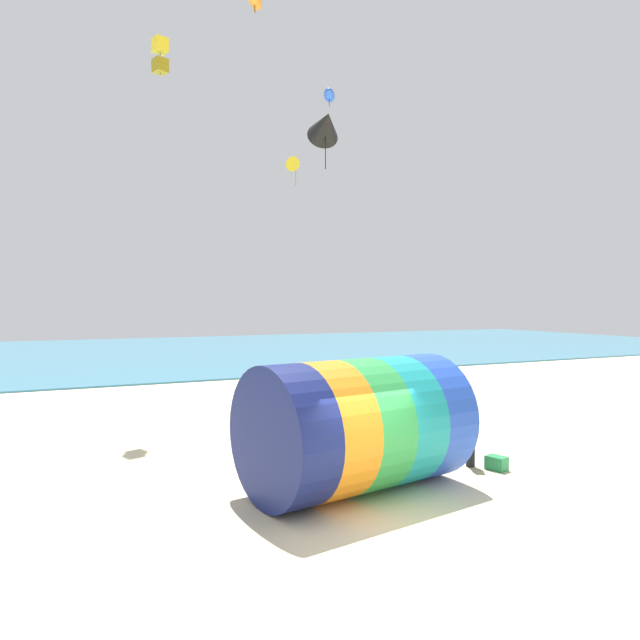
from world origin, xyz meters
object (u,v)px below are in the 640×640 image
at_px(kite_handler, 471,435).
at_px(kite_orange_parafoil, 255,1).
at_px(kite_blue_parafoil, 329,95).
at_px(kite_black_delta, 325,125).
at_px(giant_inflatable_tube, 357,425).
at_px(kite_yellow_delta, 296,166).
at_px(kite_yellow_box, 160,56).
at_px(cooler_box, 497,463).

height_order(kite_handler, kite_orange_parafoil, kite_orange_parafoil).
distance_m(kite_blue_parafoil, kite_black_delta, 3.97).
height_order(giant_inflatable_tube, kite_orange_parafoil, kite_orange_parafoil).
bearing_deg(kite_yellow_delta, kite_yellow_box, -158.36).
bearing_deg(kite_yellow_delta, kite_black_delta, -103.08).
bearing_deg(kite_blue_parafoil, giant_inflatable_tube, -112.80).
relative_size(kite_blue_parafoil, cooler_box, 2.74).
bearing_deg(cooler_box, kite_yellow_delta, 88.72).
bearing_deg(kite_yellow_delta, kite_blue_parafoil, -89.40).
bearing_deg(kite_blue_parafoil, cooler_box, -91.92).
bearing_deg(giant_inflatable_tube, kite_blue_parafoil, 67.20).
distance_m(kite_black_delta, kite_orange_parafoil, 5.97).
relative_size(kite_yellow_delta, kite_orange_parafoil, 0.99).
distance_m(giant_inflatable_tube, kite_yellow_delta, 17.80).
xyz_separation_m(kite_black_delta, cooler_box, (1.19, -7.94, -10.89)).
distance_m(kite_yellow_delta, kite_yellow_box, 8.03).
bearing_deg(kite_yellow_delta, kite_handler, -93.03).
xyz_separation_m(kite_yellow_delta, kite_yellow_box, (-6.92, -2.74, 3.00)).
bearing_deg(giant_inflatable_tube, kite_orange_parafoil, 84.90).
height_order(kite_yellow_delta, kite_black_delta, kite_black_delta).
xyz_separation_m(kite_blue_parafoil, kite_yellow_box, (-6.96, 0.93, 0.79)).
bearing_deg(kite_handler, cooler_box, -52.96).
xyz_separation_m(giant_inflatable_tube, kite_yellow_delta, (4.44, 14.33, 9.58)).
height_order(kite_orange_parafoil, cooler_box, kite_orange_parafoil).
distance_m(kite_handler, cooler_box, 0.95).
distance_m(kite_blue_parafoil, cooler_box, 17.03).
relative_size(kite_handler, kite_black_delta, 0.68).
bearing_deg(kite_yellow_box, kite_yellow_delta, 21.64).
relative_size(kite_handler, kite_orange_parafoil, 1.20).
height_order(giant_inflatable_tube, cooler_box, giant_inflatable_tube).
height_order(giant_inflatable_tube, kite_yellow_box, kite_yellow_box).
bearing_deg(kite_orange_parafoil, kite_yellow_delta, 50.77).
bearing_deg(kite_orange_parafoil, cooler_box, -72.33).
height_order(kite_blue_parafoil, kite_yellow_delta, kite_blue_parafoil).
xyz_separation_m(kite_handler, kite_yellow_box, (-6.18, 11.18, 13.29)).
bearing_deg(kite_yellow_box, kite_handler, -61.07).
distance_m(kite_handler, kite_yellow_delta, 17.33).
relative_size(kite_blue_parafoil, kite_yellow_delta, 1.04).
bearing_deg(kite_orange_parafoil, kite_blue_parafoil, 10.66).
bearing_deg(kite_handler, giant_inflatable_tube, -173.78).
relative_size(kite_yellow_box, cooler_box, 2.75).
relative_size(kite_yellow_delta, cooler_box, 2.62).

